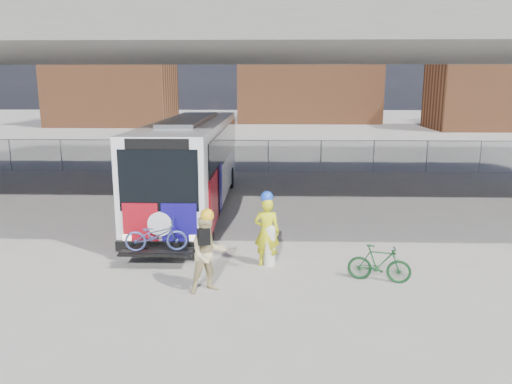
{
  "coord_description": "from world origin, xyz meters",
  "views": [
    {
      "loc": [
        1.11,
        -16.32,
        4.98
      ],
      "look_at": [
        0.66,
        -0.82,
        1.6
      ],
      "focal_mm": 35.0,
      "sensor_mm": 36.0,
      "label": 1
    }
  ],
  "objects_px": {
    "bus": "(192,157)",
    "bike_parked": "(379,263)",
    "bollard": "(270,243)",
    "cyclist_tan": "(208,253)",
    "cyclist_hivis": "(267,230)"
  },
  "relations": [
    {
      "from": "bus",
      "to": "cyclist_tan",
      "type": "distance_m",
      "value": 8.39
    },
    {
      "from": "bus",
      "to": "bike_parked",
      "type": "relative_size",
      "value": 8.07
    },
    {
      "from": "bus",
      "to": "cyclist_hivis",
      "type": "bearing_deg",
      "value": -64.43
    },
    {
      "from": "cyclist_tan",
      "to": "bike_parked",
      "type": "height_order",
      "value": "cyclist_tan"
    },
    {
      "from": "bus",
      "to": "cyclist_hivis",
      "type": "distance_m",
      "value": 7.1
    },
    {
      "from": "bollard",
      "to": "cyclist_tan",
      "type": "bearing_deg",
      "value": -129.27
    },
    {
      "from": "cyclist_tan",
      "to": "bike_parked",
      "type": "xyz_separation_m",
      "value": [
        4.3,
        0.76,
        -0.5
      ]
    },
    {
      "from": "cyclist_hivis",
      "to": "bike_parked",
      "type": "height_order",
      "value": "cyclist_hivis"
    },
    {
      "from": "bus",
      "to": "bike_parked",
      "type": "height_order",
      "value": "bus"
    },
    {
      "from": "bus",
      "to": "bike_parked",
      "type": "bearing_deg",
      "value": -51.37
    },
    {
      "from": "bollard",
      "to": "cyclist_hivis",
      "type": "distance_m",
      "value": 0.4
    },
    {
      "from": "cyclist_hivis",
      "to": "cyclist_tan",
      "type": "height_order",
      "value": "cyclist_hivis"
    },
    {
      "from": "bus",
      "to": "cyclist_tan",
      "type": "bearing_deg",
      "value": -78.77
    },
    {
      "from": "bollard",
      "to": "bike_parked",
      "type": "bearing_deg",
      "value": -21.02
    },
    {
      "from": "bus",
      "to": "bollard",
      "type": "xyz_separation_m",
      "value": [
        3.12,
        -6.33,
        -1.47
      ]
    }
  ]
}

